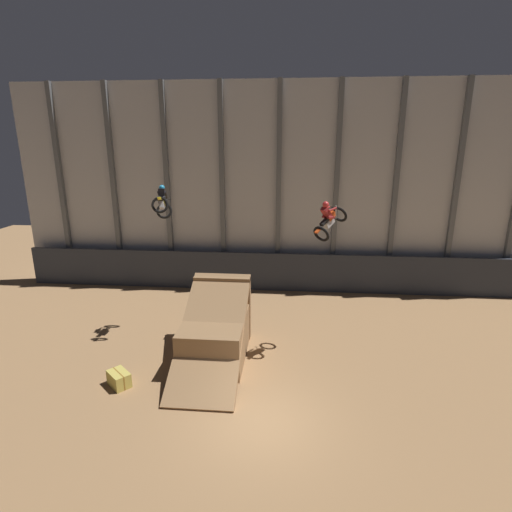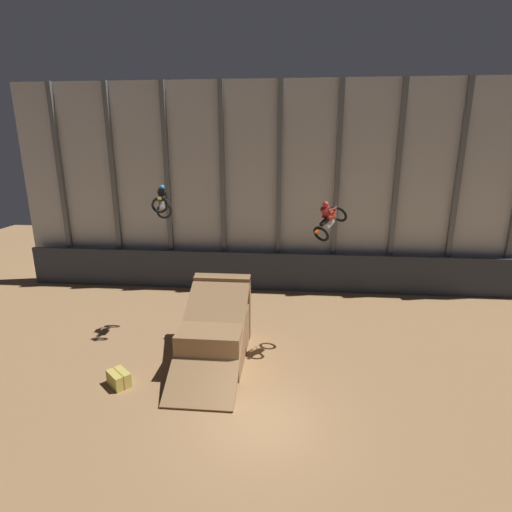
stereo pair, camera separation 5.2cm
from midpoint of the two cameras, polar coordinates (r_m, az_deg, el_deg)
The scene contains 7 objects.
ground_plane at distance 14.13m, azimuth 0.88°, elevation -22.69°, with size 60.00×60.00×0.00m, color #9E754C.
arena_back_wall at distance 24.19m, azimuth 3.36°, elevation 9.50°, with size 32.00×0.40×12.27m.
lower_barrier at distance 24.50m, azimuth 3.11°, elevation -2.29°, with size 31.36×0.20×2.36m.
dirt_ramp at distance 17.44m, azimuth -5.57°, elevation -10.61°, with size 2.57×5.82×3.14m.
rider_bike_left_air at distance 18.65m, azimuth -13.19°, elevation 7.38°, with size 1.03×1.78×1.65m.
rider_bike_right_air at distance 16.60m, azimuth 10.48°, elevation 5.13°, with size 1.63×1.76×1.69m.
hay_bale_trackside at distance 16.49m, azimuth -18.92°, elevation -16.24°, with size 1.07×1.05×0.57m.
Camera 2 is at (0.84, -11.02, 8.81)m, focal length 28.00 mm.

